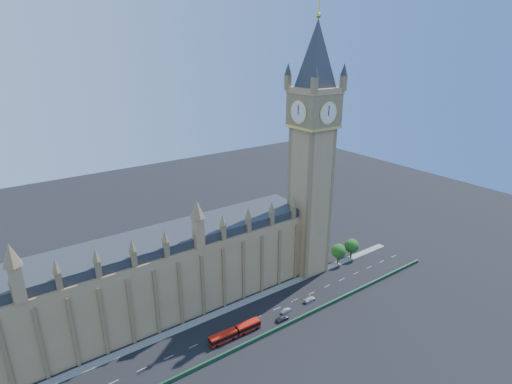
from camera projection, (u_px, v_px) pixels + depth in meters
ground at (248, 321)px, 131.27m from camera, size 400.00×400.00×0.00m
palace_westminster at (147, 279)px, 129.92m from camera, size 120.00×20.00×28.00m
elizabeth_tower at (313, 137)px, 144.01m from camera, size 20.59×20.59×105.00m
bridge_parapet at (264, 335)px, 124.15m from camera, size 160.00×0.60×1.20m
kerb_north at (233, 307)px, 138.54m from camera, size 160.00×3.00×0.16m
tree_east_near at (339, 251)px, 165.37m from camera, size 6.00×6.00×8.50m
tree_east_far at (352, 245)px, 169.70m from camera, size 6.00×6.00×8.50m
red_bus at (235, 332)px, 123.98m from camera, size 17.61×3.10×2.99m
car_grey at (282, 318)px, 131.66m from camera, size 4.67×1.90×1.59m
car_silver at (286, 311)px, 135.63m from camera, size 4.14×1.84×1.32m
car_white at (310, 299)px, 141.68m from camera, size 4.96×2.23×1.41m
cone_a at (294, 300)px, 141.90m from camera, size 0.53×0.53×0.75m
cone_b at (309, 296)px, 144.21m from camera, size 0.57×0.57×0.72m
cone_c at (297, 300)px, 142.06m from camera, size 0.55×0.55×0.67m
cone_d at (303, 302)px, 140.67m from camera, size 0.49×0.49×0.64m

